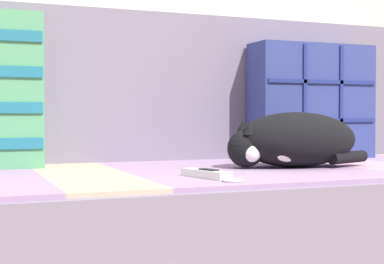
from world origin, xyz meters
The scene contains 5 objects.
couch centered at (0.00, 0.12, 0.21)m, with size 1.98×0.85×0.43m.
sofa_backrest centered at (0.00, 0.48, 0.66)m, with size 1.94×0.14×0.47m.
throw_pillow_quilted centered at (0.60, 0.33, 0.62)m, with size 0.42×0.14×0.38m.
sleeping_cat centered at (0.36, 0.05, 0.50)m, with size 0.41×0.23×0.15m.
game_remote_far centered at (0.03, -0.12, 0.44)m, with size 0.09×0.20×0.02m.
Camera 1 is at (-0.49, -1.34, 0.57)m, focal length 55.00 mm.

